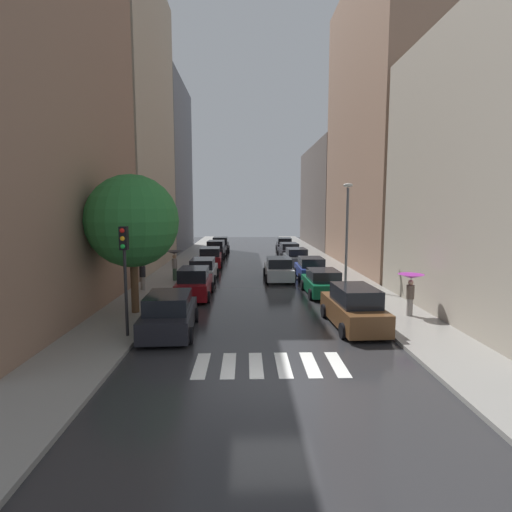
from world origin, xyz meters
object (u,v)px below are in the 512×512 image
Objects in this scene: parked_car_left_sixth at (220,245)px; car_midroad at (279,269)px; parked_car_right_second at (323,283)px; parked_car_left_third at (203,270)px; lamp_post_right at (347,228)px; parked_car_left_fifth at (216,250)px; parked_car_right_sixth at (284,245)px; parked_car_left_second at (194,284)px; parked_car_left_fourth at (210,258)px; pedestrian_near_tree at (174,258)px; parked_car_right_nearest at (354,308)px; parked_car_right_third at (311,269)px; street_tree_left at (132,221)px; traffic_light_left_corner at (124,257)px; pedestrian_foreground at (143,275)px; parked_car_left_nearest at (169,314)px; pedestrian_by_kerb at (411,284)px; parked_car_right_fourth at (296,258)px; parked_car_right_fifth at (289,251)px.

car_midroad is at bearing -164.84° from parked_car_left_sixth.
parked_car_right_second is at bearing -163.20° from parked_car_left_sixth.
parked_car_left_third is 10.48m from lamp_post_right.
parked_car_left_fifth is 0.92× the size of parked_car_right_sixth.
parked_car_left_second is 0.63× the size of lamp_post_right.
parked_car_right_sixth is at bearing -21.66° from parked_car_left_third.
parked_car_left_fifth is 9.71m from parked_car_right_sixth.
pedestrian_near_tree reaches higher than parked_car_left_fourth.
parked_car_left_third is 13.86m from parked_car_right_nearest.
parked_car_right_second is (-0.10, 6.56, -0.12)m from parked_car_right_nearest.
parked_car_right_nearest is 11.96m from parked_car_right_third.
traffic_light_left_corner is (0.66, -3.61, -1.24)m from street_tree_left.
pedestrian_foreground is 0.40× the size of traffic_light_left_corner.
parked_car_left_nearest is at bearing -52.36° from street_tree_left.
street_tree_left is 1.53× the size of traffic_light_left_corner.
parked_car_left_fifth is 14.46m from car_midroad.
street_tree_left is 13.06m from lamp_post_right.
traffic_light_left_corner is at bearing -123.98° from pedestrian_by_kerb.
pedestrian_by_kerb is at bearing -170.70° from parked_car_right_fourth.
pedestrian_near_tree is at bearing 64.92° from parked_car_right_second.
parked_car_left_fifth reaches higher than parked_car_left_second.
parked_car_left_nearest reaches higher than parked_car_right_third.
parked_car_right_nearest is at bearing -101.63° from lamp_post_right.
lamp_post_right is (1.66, 8.07, 3.09)m from parked_car_right_nearest.
parked_car_left_third is 0.70× the size of street_tree_left.
street_tree_left is (-2.37, -3.70, 3.71)m from parked_car_left_second.
parked_car_right_fifth is 2.65× the size of pedestrian_foreground.
parked_car_left_fourth is 0.97× the size of parked_car_right_nearest.
parked_car_left_third is at bearing 148.02° from parked_car_right_fifth.
parked_car_left_sixth is (0.14, 12.14, 0.01)m from parked_car_left_fourth.
parked_car_right_third is at bearing 54.86° from traffic_light_left_corner.
lamp_post_right reaches higher than parked_car_right_second.
pedestrian_foreground is (-8.68, -4.14, 0.29)m from car_midroad.
pedestrian_near_tree is (-9.50, 4.17, 1.01)m from parked_car_right_second.
parked_car_right_nearest is at bearing 179.68° from parked_car_right_third.
parked_car_left_sixth is 2.43× the size of pedestrian_foreground.
parked_car_left_fourth is at bearing -2.93° from parked_car_left_nearest.
parked_car_left_fifth is 1.01× the size of traffic_light_left_corner.
parked_car_right_fourth is at bearing 65.27° from traffic_light_left_corner.
parked_car_left_nearest is 1.05× the size of parked_car_left_fifth.
pedestrian_foreground reaches higher than parked_car_left_second.
parked_car_right_fifth is at bearing -1.34° from parked_car_right_fourth.
parked_car_left_fifth is 19.67m from lamp_post_right.
parked_car_left_sixth is at bearing -3.27° from parked_car_left_fourth.
parked_car_right_third is 0.96× the size of traffic_light_left_corner.
parked_car_left_second is 1.99× the size of pedestrian_near_tree.
traffic_light_left_corner is (0.25, -12.13, 1.56)m from pedestrian_near_tree.
parked_car_left_third is at bearing 82.83° from traffic_light_left_corner.
parked_car_right_second is 3.96m from lamp_post_right.
car_midroad is 15.05m from traffic_light_left_corner.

